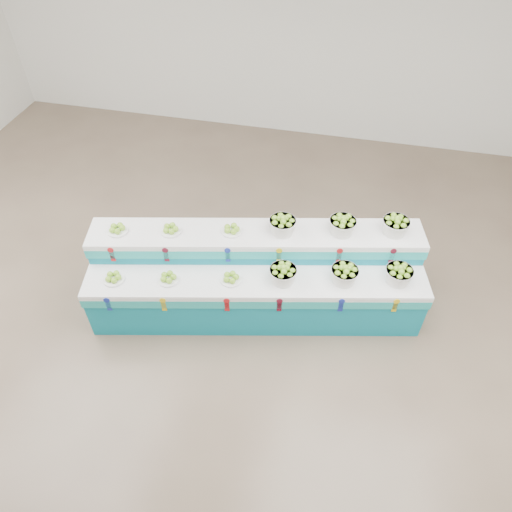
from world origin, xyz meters
name	(u,v)px	position (x,y,z in m)	size (l,w,h in m)	color
ground	(183,336)	(0.00, 0.00, 0.00)	(10.00, 10.00, 0.00)	brown
back_wall	(270,18)	(0.00, 5.00, 2.00)	(10.00, 10.00, 0.00)	silver
display_stand	(256,277)	(0.75, 0.68, 0.51)	(3.93, 1.01, 1.02)	#0F8299
plate_lower_left	(113,277)	(-0.77, 0.09, 0.77)	(0.24, 0.24, 0.09)	white
plate_lower_mid	(168,277)	(-0.16, 0.23, 0.77)	(0.24, 0.24, 0.09)	white
plate_lower_right	(231,278)	(0.53, 0.38, 0.77)	(0.24, 0.24, 0.09)	white
basket_lower_left	(283,274)	(1.10, 0.51, 0.83)	(0.31, 0.31, 0.22)	silver
basket_lower_mid	(344,274)	(1.77, 0.66, 0.83)	(0.31, 0.31, 0.22)	silver
basket_lower_right	(399,274)	(2.36, 0.79, 0.83)	(0.31, 0.31, 0.22)	silver
plate_upper_left	(117,229)	(-0.88, 0.57, 1.07)	(0.24, 0.24, 0.09)	white
plate_upper_mid	(171,229)	(-0.27, 0.70, 1.07)	(0.24, 0.24, 0.09)	white
plate_upper_right	(232,229)	(0.42, 0.86, 1.07)	(0.24, 0.24, 0.09)	white
basket_upper_left	(283,225)	(0.99, 0.98, 1.13)	(0.31, 0.31, 0.22)	silver
basket_upper_mid	(342,225)	(1.66, 1.13, 1.13)	(0.31, 0.31, 0.22)	silver
basket_upper_right	(395,225)	(2.25, 1.26, 1.13)	(0.31, 0.31, 0.22)	silver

